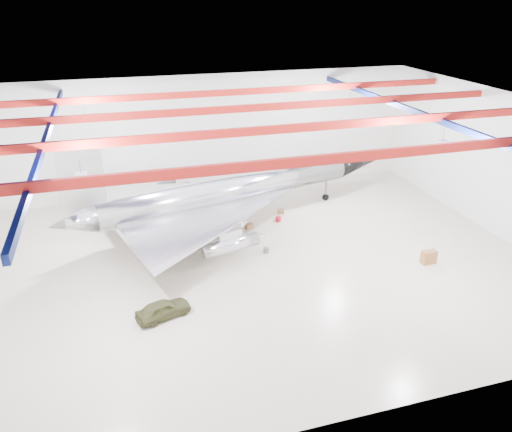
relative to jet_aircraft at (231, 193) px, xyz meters
name	(u,v)px	position (x,y,z in m)	size (l,w,h in m)	color
floor	(250,263)	(-0.35, -6.82, -2.74)	(40.00, 40.00, 0.00)	#C0B299
wall_back	(205,135)	(-0.35, 8.18, 2.76)	(40.00, 40.00, 0.00)	silver
wall_right	(498,164)	(19.65, -6.82, 2.76)	(30.00, 30.00, 0.00)	silver
ceiling	(249,109)	(-0.35, -6.82, 8.26)	(40.00, 40.00, 0.00)	#0A0F38
ceiling_structure	(249,120)	(-0.35, -6.82, 7.58)	(39.50, 29.50, 1.08)	maroon
jet_aircraft	(231,193)	(0.00, 0.00, 0.00)	(30.19, 21.26, 8.36)	silver
jeep	(163,309)	(-7.02, -11.60, -2.18)	(1.32, 3.29, 1.12)	#3C3D1E
desk	(429,257)	(11.86, -10.46, -2.25)	(1.07, 0.53, 0.98)	brown
crate_ply	(206,240)	(-2.67, -2.68, -2.58)	(0.47, 0.37, 0.33)	olive
toolbox_red	(215,221)	(-1.28, 0.49, -2.60)	(0.42, 0.33, 0.29)	#A91022
engine_drum	(266,250)	(1.26, -5.65, -2.55)	(0.42, 0.42, 0.37)	#59595B
parts_bin	(281,211)	(4.64, 0.75, -2.55)	(0.54, 0.43, 0.38)	olive
crate_small	(127,232)	(-8.47, 0.41, -2.59)	(0.43, 0.34, 0.30)	#59595B
tool_chest	(278,219)	(3.89, -0.69, -2.53)	(0.48, 0.48, 0.43)	#A91022
oil_barrel	(249,226)	(1.14, -1.36, -2.54)	(0.59, 0.47, 0.41)	olive
spares_box	(218,205)	(-0.27, 3.81, -2.56)	(0.40, 0.40, 0.36)	#59595B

